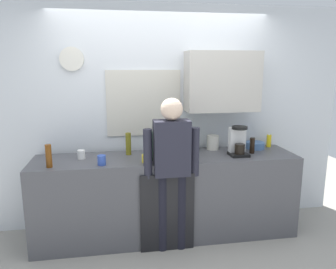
{
  "coord_description": "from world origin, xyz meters",
  "views": [
    {
      "loc": [
        -0.56,
        -3.11,
        1.9
      ],
      "look_at": [
        0.0,
        0.25,
        1.19
      ],
      "focal_mm": 34.92,
      "sensor_mm": 36.0,
      "label": 1
    }
  ],
  "objects_px": {
    "bottle_dark_sauce": "(252,145)",
    "dish_soap": "(269,140)",
    "cup_white_mug": "(81,155)",
    "cup_yellow_cup": "(145,158)",
    "coffee_maker": "(238,142)",
    "bottle_green_wine": "(151,146)",
    "bottle_olive_oil": "(128,144)",
    "person_at_sink": "(172,163)",
    "cup_blue_mug": "(102,160)",
    "mixing_bowl": "(255,145)",
    "potted_plant": "(189,140)",
    "storage_canister": "(213,142)",
    "bottle_amber_beer": "(49,156)"
  },
  "relations": [
    {
      "from": "bottle_dark_sauce",
      "to": "potted_plant",
      "type": "height_order",
      "value": "potted_plant"
    },
    {
      "from": "cup_blue_mug",
      "to": "dish_soap",
      "type": "height_order",
      "value": "dish_soap"
    },
    {
      "from": "cup_white_mug",
      "to": "dish_soap",
      "type": "height_order",
      "value": "dish_soap"
    },
    {
      "from": "mixing_bowl",
      "to": "potted_plant",
      "type": "relative_size",
      "value": 0.96
    },
    {
      "from": "bottle_dark_sauce",
      "to": "cup_white_mug",
      "type": "bearing_deg",
      "value": 177.57
    },
    {
      "from": "bottle_dark_sauce",
      "to": "storage_canister",
      "type": "distance_m",
      "value": 0.46
    },
    {
      "from": "bottle_amber_beer",
      "to": "bottle_dark_sauce",
      "type": "bearing_deg",
      "value": 4.51
    },
    {
      "from": "bottle_olive_oil",
      "to": "mixing_bowl",
      "type": "height_order",
      "value": "bottle_olive_oil"
    },
    {
      "from": "cup_white_mug",
      "to": "dish_soap",
      "type": "xyz_separation_m",
      "value": [
        2.23,
        0.17,
        0.03
      ]
    },
    {
      "from": "cup_white_mug",
      "to": "person_at_sink",
      "type": "distance_m",
      "value": 0.99
    },
    {
      "from": "coffee_maker",
      "to": "cup_white_mug",
      "type": "bearing_deg",
      "value": 175.79
    },
    {
      "from": "bottle_dark_sauce",
      "to": "dish_soap",
      "type": "bearing_deg",
      "value": 37.69
    },
    {
      "from": "bottle_dark_sauce",
      "to": "bottle_green_wine",
      "type": "height_order",
      "value": "bottle_green_wine"
    },
    {
      "from": "coffee_maker",
      "to": "bottle_green_wine",
      "type": "bearing_deg",
      "value": -177.96
    },
    {
      "from": "cup_white_mug",
      "to": "coffee_maker",
      "type": "bearing_deg",
      "value": -4.21
    },
    {
      "from": "coffee_maker",
      "to": "potted_plant",
      "type": "height_order",
      "value": "coffee_maker"
    },
    {
      "from": "bottle_olive_oil",
      "to": "mixing_bowl",
      "type": "bearing_deg",
      "value": 0.96
    },
    {
      "from": "storage_canister",
      "to": "person_at_sink",
      "type": "height_order",
      "value": "person_at_sink"
    },
    {
      "from": "bottle_olive_oil",
      "to": "storage_canister",
      "type": "relative_size",
      "value": 1.47
    },
    {
      "from": "bottle_dark_sauce",
      "to": "person_at_sink",
      "type": "height_order",
      "value": "person_at_sink"
    },
    {
      "from": "potted_plant",
      "to": "dish_soap",
      "type": "bearing_deg",
      "value": 1.16
    },
    {
      "from": "bottle_green_wine",
      "to": "cup_blue_mug",
      "type": "distance_m",
      "value": 0.53
    },
    {
      "from": "mixing_bowl",
      "to": "storage_canister",
      "type": "distance_m",
      "value": 0.52
    },
    {
      "from": "storage_canister",
      "to": "mixing_bowl",
      "type": "bearing_deg",
      "value": -4.74
    },
    {
      "from": "bottle_green_wine",
      "to": "cup_white_mug",
      "type": "distance_m",
      "value": 0.76
    },
    {
      "from": "cup_yellow_cup",
      "to": "storage_canister",
      "type": "distance_m",
      "value": 0.94
    },
    {
      "from": "cup_white_mug",
      "to": "mixing_bowl",
      "type": "xyz_separation_m",
      "value": [
        2.02,
        0.12,
        -0.01
      ]
    },
    {
      "from": "cup_white_mug",
      "to": "cup_yellow_cup",
      "type": "bearing_deg",
      "value": -20.36
    },
    {
      "from": "cup_white_mug",
      "to": "person_at_sink",
      "type": "bearing_deg",
      "value": -21.38
    },
    {
      "from": "person_at_sink",
      "to": "bottle_olive_oil",
      "type": "bearing_deg",
      "value": 118.17
    },
    {
      "from": "bottle_amber_beer",
      "to": "cup_white_mug",
      "type": "relative_size",
      "value": 2.42
    },
    {
      "from": "cup_yellow_cup",
      "to": "bottle_olive_oil",
      "type": "bearing_deg",
      "value": 114.87
    },
    {
      "from": "mixing_bowl",
      "to": "storage_canister",
      "type": "xyz_separation_m",
      "value": [
        -0.52,
        0.04,
        0.05
      ]
    },
    {
      "from": "bottle_olive_oil",
      "to": "person_at_sink",
      "type": "relative_size",
      "value": 0.16
    },
    {
      "from": "cup_blue_mug",
      "to": "cup_white_mug",
      "type": "height_order",
      "value": "cup_blue_mug"
    },
    {
      "from": "bottle_amber_beer",
      "to": "cup_white_mug",
      "type": "height_order",
      "value": "bottle_amber_beer"
    },
    {
      "from": "bottle_dark_sauce",
      "to": "bottle_green_wine",
      "type": "distance_m",
      "value": 1.17
    },
    {
      "from": "cup_blue_mug",
      "to": "mixing_bowl",
      "type": "relative_size",
      "value": 0.45
    },
    {
      "from": "dish_soap",
      "to": "storage_canister",
      "type": "xyz_separation_m",
      "value": [
        -0.72,
        -0.02,
        0.01
      ]
    },
    {
      "from": "potted_plant",
      "to": "person_at_sink",
      "type": "bearing_deg",
      "value": -119.74
    },
    {
      "from": "potted_plant",
      "to": "cup_yellow_cup",
      "type": "bearing_deg",
      "value": -143.97
    },
    {
      "from": "bottle_amber_beer",
      "to": "bottle_olive_oil",
      "type": "height_order",
      "value": "bottle_olive_oil"
    },
    {
      "from": "mixing_bowl",
      "to": "person_at_sink",
      "type": "distance_m",
      "value": 1.2
    },
    {
      "from": "coffee_maker",
      "to": "cup_yellow_cup",
      "type": "distance_m",
      "value": 1.06
    },
    {
      "from": "mixing_bowl",
      "to": "cup_white_mug",
      "type": "bearing_deg",
      "value": -176.74
    },
    {
      "from": "bottle_dark_sauce",
      "to": "dish_soap",
      "type": "relative_size",
      "value": 1.0
    },
    {
      "from": "bottle_amber_beer",
      "to": "cup_yellow_cup",
      "type": "bearing_deg",
      "value": 0.41
    },
    {
      "from": "bottle_green_wine",
      "to": "dish_soap",
      "type": "distance_m",
      "value": 1.53
    },
    {
      "from": "bottle_green_wine",
      "to": "dish_soap",
      "type": "relative_size",
      "value": 1.67
    },
    {
      "from": "coffee_maker",
      "to": "mixing_bowl",
      "type": "bearing_deg",
      "value": 37.43
    }
  ]
}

